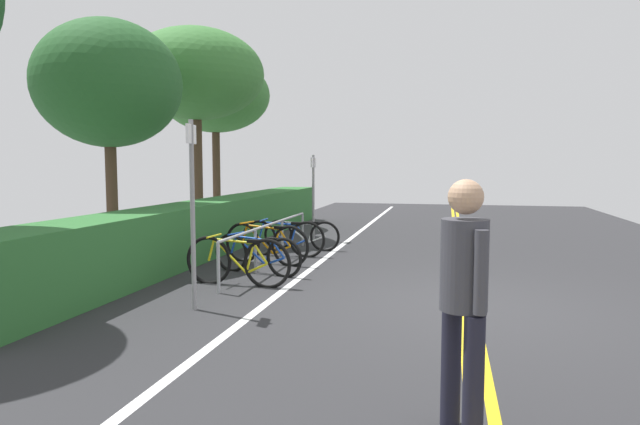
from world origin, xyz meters
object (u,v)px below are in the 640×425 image
bike_rack (270,233)px  bicycle_4 (302,235)px  bicycle_1 (257,255)px  bicycle_0 (238,261)px  sign_post_near (192,197)px  tree_extra (215,96)px  bicycle_2 (266,244)px  sign_post_far (313,189)px  tree_mid (108,84)px  tree_far_right (195,75)px  pedestrian (464,289)px  bicycle_3 (283,238)px

bike_rack → bicycle_4: 1.86m
bicycle_1 → bicycle_0: bearing=-179.8°
sign_post_near → tree_extra: 9.97m
bicycle_0 → bicycle_4: bearing=-0.8°
bicycle_0 → bicycle_2: bicycle_2 is taller
bike_rack → bicycle_1: bearing=-175.7°
sign_post_far → tree_mid: bearing=138.4°
bike_rack → tree_far_right: 5.73m
sign_post_near → tree_far_right: 7.81m
bicycle_0 → bicycle_1: size_ratio=1.02×
bicycle_2 → pedestrian: (-5.98, -3.41, 0.65)m
tree_extra → sign_post_far: bearing=-123.6°
sign_post_far → bicycle_4: bearing=-176.0°
sign_post_far → pedestrian: bearing=-160.4°
bicycle_2 → pedestrian: size_ratio=1.01×
tree_mid → tree_far_right: 3.63m
sign_post_far → tree_far_right: size_ratio=0.40×
bicycle_1 → tree_far_right: 6.48m
bicycle_2 → tree_extra: bearing=31.2°
pedestrian → bicycle_3: bearing=25.9°
bike_rack → pedestrian: pedestrian is taller
tree_mid → tree_far_right: tree_far_right is taller
sign_post_far → tree_extra: size_ratio=0.42×
bike_rack → pedestrian: 6.80m
bike_rack → bicycle_2: (0.06, 0.10, -0.21)m
tree_mid → sign_post_far: bearing=-41.6°
sign_post_near → tree_mid: 4.86m
bicycle_0 → bicycle_1: bicycle_0 is taller
bicycle_0 → bicycle_4: size_ratio=1.02×
pedestrian → tree_mid: tree_mid is taller
pedestrian → tree_far_right: bearing=34.3°
bicycle_3 → tree_extra: (4.74, 3.48, 3.49)m
bicycle_4 → tree_far_right: size_ratio=0.33×
pedestrian → tree_extra: 13.78m
bike_rack → bicycle_3: bearing=2.3°
tree_far_right → tree_extra: tree_far_right is taller
bicycle_4 → pedestrian: 8.42m
bicycle_3 → tree_mid: size_ratio=0.38×
bicycle_0 → tree_mid: 4.68m
tree_mid → tree_extra: tree_extra is taller
bike_rack → bicycle_0: 1.82m
bicycle_0 → tree_far_right: tree_far_right is taller
bicycle_2 → sign_post_near: 3.52m
pedestrian → tree_extra: bearing=30.4°
bicycle_2 → tree_far_right: (3.33, 2.93, 3.70)m
bicycle_4 → tree_far_right: 5.14m
bicycle_2 → tree_mid: size_ratio=0.39×
bicycle_1 → bicycle_2: 0.97m
bicycle_2 → bicycle_1: bearing=-170.4°
bicycle_2 → bicycle_3: (0.91, -0.06, -0.01)m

